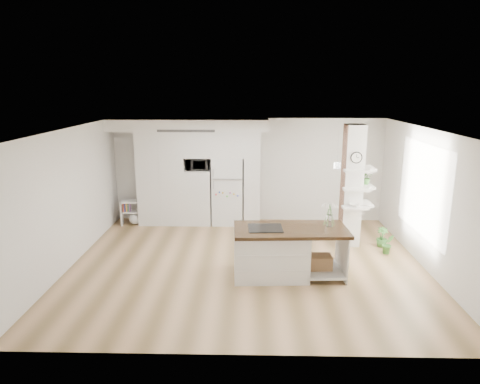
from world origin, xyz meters
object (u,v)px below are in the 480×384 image
(kitchen_island, at_px, (277,251))
(bookshelf, at_px, (133,214))
(refrigerator, at_px, (228,190))
(floor_plant_a, at_px, (388,244))

(kitchen_island, xyz_separation_m, bookshelf, (-3.55, 3.01, -0.21))
(kitchen_island, height_order, bookshelf, kitchen_island)
(refrigerator, distance_m, floor_plant_a, 4.13)
(kitchen_island, height_order, floor_plant_a, kitchen_island)
(kitchen_island, bearing_deg, floor_plant_a, 22.57)
(kitchen_island, relative_size, floor_plant_a, 4.88)
(kitchen_island, bearing_deg, refrigerator, 106.29)
(kitchen_island, bearing_deg, bookshelf, 137.04)
(kitchen_island, distance_m, bookshelf, 4.66)
(refrigerator, relative_size, floor_plant_a, 4.00)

